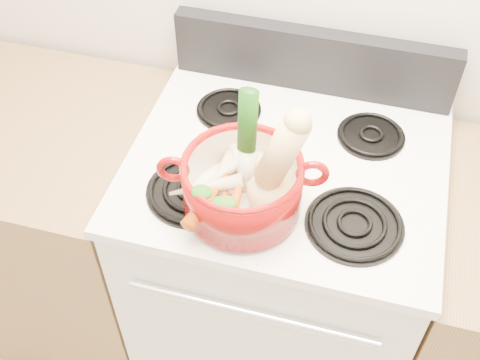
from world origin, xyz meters
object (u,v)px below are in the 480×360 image
(stove_body, at_px, (278,271))
(leek, at_px, (247,141))
(dutch_oven, at_px, (242,185))
(squash, at_px, (275,166))

(stove_body, height_order, leek, leek)
(stove_body, bearing_deg, dutch_oven, -109.98)
(stove_body, distance_m, squash, 0.69)
(stove_body, bearing_deg, leek, -115.32)
(dutch_oven, height_order, leek, leek)
(stove_body, distance_m, leek, 0.69)
(stove_body, bearing_deg, squash, -88.09)
(dutch_oven, distance_m, squash, 0.12)
(dutch_oven, xyz_separation_m, leek, (-0.00, 0.04, 0.10))
(squash, bearing_deg, stove_body, 84.74)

